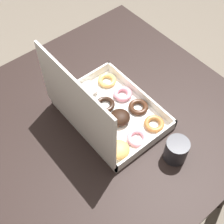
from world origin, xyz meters
The scene contains 4 objects.
ground_plane centered at (0.00, 0.00, 0.00)m, with size 8.00×8.00×0.00m, color #6B6054.
dining_table centered at (0.00, 0.00, 0.67)m, with size 0.97×1.00×0.78m.
donut_box centered at (-0.01, 0.01, 0.83)m, with size 0.38×0.29×0.31m.
coffee_mug centered at (-0.28, -0.08, 0.82)m, with size 0.08×0.08×0.09m.
Camera 1 is at (-0.53, 0.41, 1.73)m, focal length 50.00 mm.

